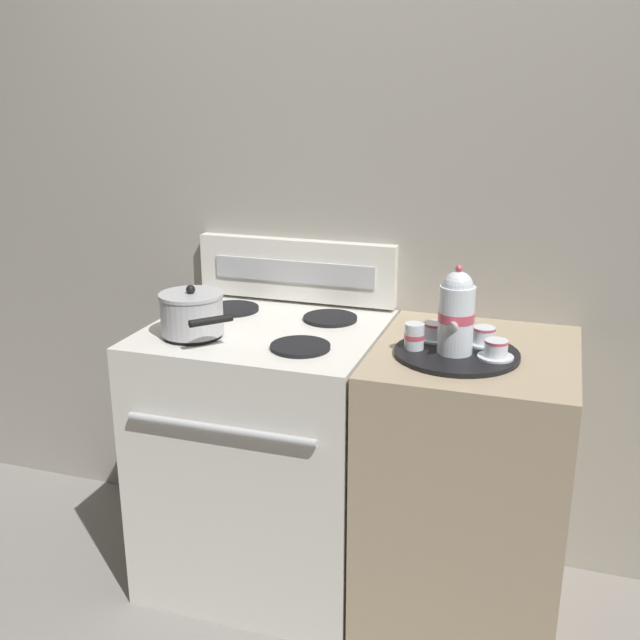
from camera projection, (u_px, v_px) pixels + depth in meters
ground_plane at (351, 583)px, 2.55m from camera, size 6.00×6.00×0.00m
wall_back at (383, 246)px, 2.53m from camera, size 6.00×0.05×2.20m
stove at (267, 453)px, 2.50m from camera, size 0.73×0.68×0.90m
control_panel at (296, 270)px, 2.60m from camera, size 0.71×0.05×0.21m
side_counter at (467, 485)px, 2.30m from camera, size 0.58×0.65×0.89m
saucepan at (192, 313)px, 2.26m from camera, size 0.27×0.26×0.15m
serving_tray at (457, 353)px, 2.13m from camera, size 0.35×0.35×0.01m
teapot at (456, 312)px, 2.07m from camera, size 0.10×0.16×0.25m
teacup_left at (435, 331)px, 2.21m from camera, size 0.10×0.10×0.05m
teacup_right at (496, 349)px, 2.06m from camera, size 0.10×0.10×0.05m
teacup_front at (484, 336)px, 2.17m from camera, size 0.10×0.10×0.05m
creamer_jug at (414, 336)px, 2.13m from camera, size 0.06×0.06×0.08m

